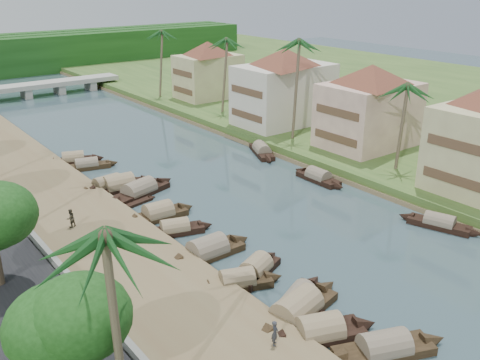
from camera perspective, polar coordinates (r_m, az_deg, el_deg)
ground at (r=44.76m, az=10.28°, el=-6.69°), size 220.00×220.00×0.00m
left_bank at (r=52.25m, az=-18.92°, el=-2.86°), size 10.00×180.00×0.80m
right_bank at (r=70.16m, az=8.96°, el=4.27°), size 16.00×180.00×1.20m
retaining_wall at (r=50.93m, az=-23.47°, el=-2.97°), size 0.40×180.00×1.10m
far_right_fill at (r=99.56m, az=24.12°, el=7.67°), size 60.00×220.00×1.15m
bridge at (r=104.32m, az=-20.33°, el=9.38°), size 28.00×4.00×2.40m
building_mid at (r=65.66m, az=13.63°, el=7.77°), size 14.11×14.11×9.70m
building_far at (r=74.33m, az=4.73°, el=10.00°), size 15.59×15.59×10.20m
building_distant at (r=90.58m, az=-3.42°, el=11.71°), size 12.62×12.62×9.20m
sampan_0 at (r=33.37m, az=15.10°, el=-17.01°), size 8.31×4.60×2.18m
sampan_1 at (r=33.87m, az=8.49°, el=-15.77°), size 7.89×4.46×2.30m
sampan_2 at (r=35.46m, az=6.03°, el=-13.73°), size 9.78×4.02×2.49m
sampan_3 at (r=36.34m, az=6.16°, el=-12.80°), size 7.65×4.56×2.09m
sampan_4 at (r=38.19m, az=-0.30°, el=-10.83°), size 6.99×3.87×2.00m
sampan_5 at (r=39.63m, az=1.71°, el=-9.55°), size 6.61×3.94×2.10m
sampan_6 at (r=42.09m, az=-3.46°, el=-7.60°), size 8.35×2.28×2.45m
sampan_7 at (r=45.80m, az=-6.94°, el=-5.25°), size 6.94×3.36×1.87m
sampan_8 at (r=48.77m, az=-8.70°, el=-3.62°), size 7.38×2.21×2.26m
sampan_9 at (r=54.09m, az=-10.69°, el=-1.20°), size 9.57×4.42×2.36m
sampan_10 at (r=56.21m, az=-13.92°, el=-0.60°), size 7.95×2.36×2.17m
sampan_11 at (r=55.91m, az=-12.76°, el=-0.61°), size 8.72×2.60×2.44m
sampan_12 at (r=62.84m, az=-16.02°, el=1.49°), size 7.34×3.13×1.79m
sampan_13 at (r=65.26m, az=-17.34°, el=2.08°), size 7.26×3.86×2.00m
sampan_14 at (r=49.60m, az=20.48°, el=-4.37°), size 3.61×7.36×1.83m
sampan_15 at (r=57.42m, az=8.35°, el=0.27°), size 1.73×7.32×2.00m
sampan_16 at (r=65.48m, az=2.34°, el=3.12°), size 4.77×8.19×2.04m
canoe_1 at (r=34.76m, az=6.77°, el=-15.23°), size 5.51×2.14×0.88m
canoe_2 at (r=52.07m, az=-11.04°, el=-2.51°), size 5.02×1.74×0.72m
palm_1 at (r=57.33m, az=17.21°, el=9.36°), size 3.20×3.20×10.41m
palm_2 at (r=65.98m, az=6.07°, el=14.28°), size 3.20×3.20×13.57m
palm_3 at (r=79.52m, az=-1.86°, el=14.56°), size 3.20×3.20×12.16m
palm_4 at (r=20.74m, az=-13.84°, el=-6.19°), size 3.20×3.20×11.71m
palm_7 at (r=91.44m, az=-8.76°, el=15.21°), size 3.20×3.20×12.20m
tree_1 at (r=25.37m, az=-17.76°, el=-14.30°), size 4.63×4.63×6.93m
tree_6 at (r=80.46m, az=5.56°, el=10.91°), size 4.61×4.61×7.31m
person_near at (r=31.61m, az=3.75°, el=-15.97°), size 0.68×0.66×1.57m
person_far at (r=46.86m, az=-17.62°, el=-3.90°), size 0.94×0.85×1.60m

